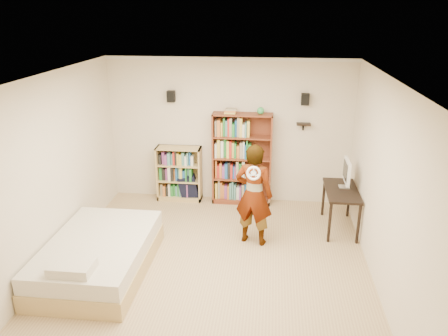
% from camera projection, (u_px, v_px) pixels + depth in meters
% --- Properties ---
extents(ground, '(4.50, 5.00, 0.01)m').
position_uv_depth(ground, '(211.00, 269.00, 6.24)').
color(ground, tan).
rests_on(ground, ground).
extents(room_shell, '(4.52, 5.02, 2.71)m').
position_uv_depth(room_shell, '(210.00, 152.00, 5.63)').
color(room_shell, beige).
rests_on(room_shell, ground).
extents(crown_molding, '(4.50, 5.00, 0.06)m').
position_uv_depth(crown_molding, '(209.00, 81.00, 5.32)').
color(crown_molding, silver).
rests_on(crown_molding, room_shell).
extents(speaker_left, '(0.14, 0.12, 0.20)m').
position_uv_depth(speaker_left, '(171.00, 96.00, 7.90)').
color(speaker_left, black).
rests_on(speaker_left, room_shell).
extents(speaker_right, '(0.14, 0.12, 0.20)m').
position_uv_depth(speaker_right, '(305.00, 99.00, 7.64)').
color(speaker_right, black).
rests_on(speaker_right, room_shell).
extents(wall_shelf, '(0.25, 0.16, 0.02)m').
position_uv_depth(wall_shelf, '(304.00, 124.00, 7.81)').
color(wall_shelf, black).
rests_on(wall_shelf, room_shell).
extents(tall_bookshelf, '(1.09, 0.32, 1.73)m').
position_uv_depth(tall_bookshelf, '(242.00, 159.00, 8.10)').
color(tall_bookshelf, brown).
rests_on(tall_bookshelf, ground).
extents(low_bookshelf, '(0.84, 0.32, 1.05)m').
position_uv_depth(low_bookshelf, '(179.00, 174.00, 8.34)').
color(low_bookshelf, tan).
rests_on(low_bookshelf, ground).
extents(computer_desk, '(0.52, 1.04, 0.71)m').
position_uv_depth(computer_desk, '(340.00, 209.00, 7.27)').
color(computer_desk, black).
rests_on(computer_desk, ground).
extents(imac, '(0.16, 0.49, 0.48)m').
position_uv_depth(imac, '(345.00, 174.00, 7.16)').
color(imac, white).
rests_on(imac, computer_desk).
extents(daybed, '(1.34, 2.06, 0.61)m').
position_uv_depth(daybed, '(98.00, 252.00, 6.10)').
color(daybed, silver).
rests_on(daybed, ground).
extents(person, '(0.67, 0.53, 1.62)m').
position_uv_depth(person, '(254.00, 195.00, 6.69)').
color(person, black).
rests_on(person, ground).
extents(wii_wheel, '(0.21, 0.08, 0.21)m').
position_uv_depth(wii_wheel, '(254.00, 173.00, 6.25)').
color(wii_wheel, white).
rests_on(wii_wheel, person).
extents(navy_bag, '(0.39, 0.27, 0.51)m').
position_uv_depth(navy_bag, '(189.00, 187.00, 8.40)').
color(navy_bag, black).
rests_on(navy_bag, ground).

